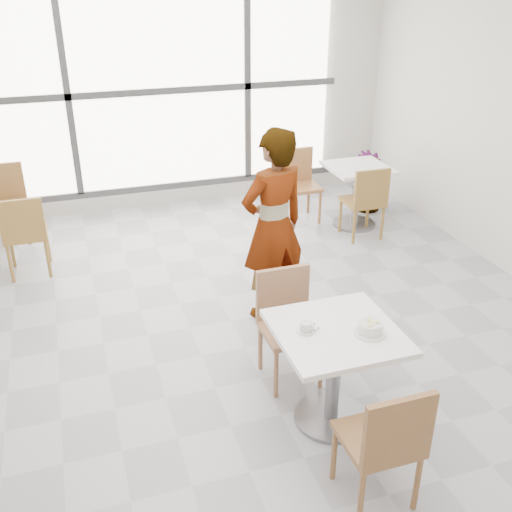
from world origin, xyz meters
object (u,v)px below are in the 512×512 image
object	(u,v)px
bg_table_right	(357,187)
bg_chair_right_far	(299,180)
bg_chair_right_near	(366,198)
main_table	(335,358)
bg_chair_left_far	(7,197)
chair_near	(386,439)
coffee_cup	(306,327)
person	(273,227)
bg_chair_left_near	(25,231)
plant_right	(369,182)
oatmeal_bowl	(370,328)
chair_far	(287,317)

from	to	relation	value
bg_table_right	bg_chair_right_far	bearing A→B (deg)	142.20
bg_table_right	bg_chair_right_near	distance (m)	0.41
main_table	bg_chair_left_far	world-z (taller)	bg_chair_left_far
main_table	bg_table_right	xyz separation A→B (m)	(1.73, 3.10, -0.04)
chair_near	bg_chair_right_far	xyz separation A→B (m)	(1.20, 4.30, 0.00)
coffee_cup	person	xyz separation A→B (m)	(0.28, 1.43, 0.09)
main_table	person	size ratio (longest dim) A/B	0.46
bg_chair_left_near	plant_right	xyz separation A→B (m)	(4.15, 0.56, -0.12)
bg_chair_left_far	bg_chair_right_far	distance (m)	3.44
bg_chair_right_far	plant_right	world-z (taller)	bg_chair_right_far
bg_table_right	plant_right	size ratio (longest dim) A/B	0.99
bg_chair_right_far	bg_chair_right_near	bearing A→B (deg)	-59.97
oatmeal_bowl	bg_chair_right_far	bearing A→B (deg)	75.01
plant_right	bg_chair_left_far	bearing A→B (deg)	173.36
plant_right	bg_chair_left_near	bearing A→B (deg)	-172.32
bg_chair_left_far	bg_chair_right_near	size ratio (longest dim) A/B	1.00
main_table	chair_far	xyz separation A→B (m)	(-0.11, 0.61, -0.02)
oatmeal_bowl	chair_far	bearing A→B (deg)	112.44
bg_chair_left_near	bg_chair_right_far	distance (m)	3.25
person	bg_chair_left_far	distance (m)	3.46
bg_table_right	bg_chair_left_far	size ratio (longest dim) A/B	0.86
oatmeal_bowl	bg_chair_right_far	world-z (taller)	bg_chair_right_far
chair_near	bg_chair_left_near	bearing A→B (deg)	-61.68
main_table	coffee_cup	size ratio (longest dim) A/B	5.03
chair_near	person	size ratio (longest dim) A/B	0.50
chair_near	bg_chair_right_near	size ratio (longest dim) A/B	1.00
main_table	coffee_cup	bearing A→B (deg)	165.45
bg_chair_left_far	bg_chair_right_near	bearing A→B (deg)	-18.62
main_table	bg_table_right	distance (m)	3.55
bg_chair_right_near	plant_right	xyz separation A→B (m)	(0.47, 0.80, -0.12)
chair_far	oatmeal_bowl	distance (m)	0.83
bg_chair_left_far	bg_chair_right_far	xyz separation A→B (m)	(3.41, -0.47, 0.00)
bg_chair_right_far	oatmeal_bowl	bearing A→B (deg)	-104.99
person	bg_chair_right_far	xyz separation A→B (m)	(1.08, 2.07, -0.37)
oatmeal_bowl	bg_chair_left_near	distance (m)	3.78
bg_chair_left_near	bg_chair_left_far	distance (m)	1.09
coffee_cup	bg_chair_right_near	distance (m)	3.24
chair_far	bg_table_right	xyz separation A→B (m)	(1.84, 2.49, -0.01)
main_table	person	distance (m)	1.52
person	bg_chair_right_near	distance (m)	2.02
coffee_cup	bg_chair_right_near	size ratio (longest dim) A/B	0.18
bg_chair_left_far	plant_right	world-z (taller)	bg_chair_left_far
coffee_cup	chair_far	bearing A→B (deg)	81.15
bg_table_right	bg_chair_right_far	size ratio (longest dim) A/B	0.86
bg_chair_left_far	chair_near	bearing A→B (deg)	-65.15
oatmeal_bowl	person	bearing A→B (deg)	93.73
main_table	bg_chair_right_near	bearing A→B (deg)	58.57
bg_chair_left_near	bg_table_right	bearing A→B (deg)	-177.62
bg_chair_left_near	oatmeal_bowl	bearing A→B (deg)	126.04
plant_right	main_table	bearing A→B (deg)	-121.15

